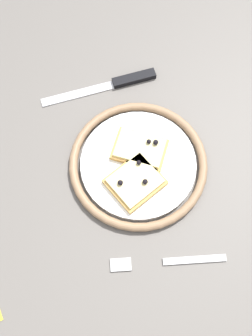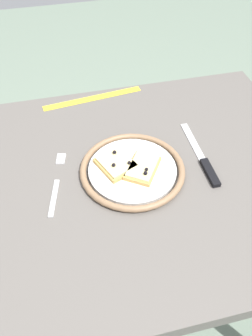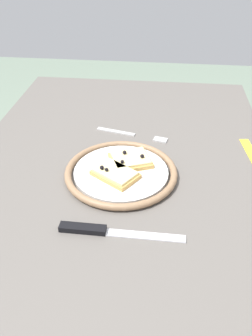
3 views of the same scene
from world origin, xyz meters
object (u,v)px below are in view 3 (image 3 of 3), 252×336
(dining_table, at_px, (120,191))
(pizza_slice_near, at_px, (115,174))
(pizza_slice_far, at_px, (130,160))
(knife, at_px, (100,230))
(fork, at_px, (132,135))
(plate, at_px, (121,172))

(dining_table, relative_size, pizza_slice_near, 8.93)
(dining_table, xyz_separation_m, pizza_slice_far, (0.02, 0.03, 0.11))
(knife, bearing_deg, pizza_slice_near, 177.03)
(pizza_slice_near, height_order, pizza_slice_far, same)
(pizza_slice_far, bearing_deg, pizza_slice_near, -25.64)
(dining_table, distance_m, pizza_slice_near, 0.14)
(pizza_slice_near, distance_m, fork, 0.21)
(dining_table, relative_size, pizza_slice_far, 9.20)
(dining_table, distance_m, pizza_slice_far, 0.12)
(pizza_slice_near, bearing_deg, knife, -2.97)
(pizza_slice_near, bearing_deg, pizza_slice_far, 154.36)
(plate, bearing_deg, pizza_slice_far, 153.22)
(pizza_slice_far, distance_m, fork, 0.15)
(dining_table, height_order, pizza_slice_far, pizza_slice_far)
(pizza_slice_near, distance_m, pizza_slice_far, 0.07)
(pizza_slice_near, xyz_separation_m, pizza_slice_far, (-0.06, 0.03, 0.00))
(pizza_slice_far, distance_m, knife, 0.22)
(plate, distance_m, pizza_slice_near, 0.03)
(plate, xyz_separation_m, fork, (-0.19, 0.01, -0.01))
(dining_table, height_order, pizza_slice_near, pizza_slice_near)
(pizza_slice_near, relative_size, knife, 0.49)
(dining_table, distance_m, knife, 0.26)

